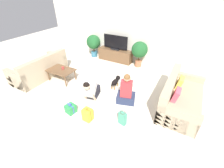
{
  "coord_description": "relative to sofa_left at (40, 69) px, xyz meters",
  "views": [
    {
      "loc": [
        2.3,
        -3.26,
        2.88
      ],
      "look_at": [
        0.52,
        -0.04,
        0.45
      ],
      "focal_mm": 24.0,
      "sensor_mm": 36.0,
      "label": 1
    }
  ],
  "objects": [
    {
      "name": "ground_plane",
      "position": [
        2.37,
        0.26,
        -0.3
      ],
      "size": [
        16.0,
        16.0,
        0.0
      ],
      "primitive_type": "plane",
      "color": "beige"
    },
    {
      "name": "wall_back",
      "position": [
        2.37,
        2.89,
        1.0
      ],
      "size": [
        8.4,
        0.06,
        2.6
      ],
      "color": "beige",
      "rests_on": "ground_plane"
    },
    {
      "name": "sofa_left",
      "position": [
        0.0,
        0.0,
        0.0
      ],
      "size": [
        0.94,
        1.95,
        0.85
      ],
      "rotation": [
        0.0,
        0.0,
        -1.57
      ],
      "color": "tan",
      "rests_on": "ground_plane"
    },
    {
      "name": "sofa_right",
      "position": [
        4.75,
        0.72,
        -0.0
      ],
      "size": [
        0.94,
        1.95,
        0.85
      ],
      "rotation": [
        0.0,
        0.0,
        1.57
      ],
      "color": "tan",
      "rests_on": "ground_plane"
    },
    {
      "name": "coffee_table",
      "position": [
        0.86,
        0.19,
        0.08
      ],
      "size": [
        0.93,
        0.62,
        0.42
      ],
      "color": "brown",
      "rests_on": "ground_plane"
    },
    {
      "name": "tv_console",
      "position": [
        1.74,
        2.61,
        -0.04
      ],
      "size": [
        1.54,
        0.41,
        0.52
      ],
      "color": "brown",
      "rests_on": "ground_plane"
    },
    {
      "name": "tv",
      "position": [
        1.74,
        2.61,
        0.5
      ],
      "size": [
        1.12,
        0.2,
        0.62
      ],
      "color": "black",
      "rests_on": "tv_console"
    },
    {
      "name": "potted_plant_back_right",
      "position": [
        2.86,
        2.56,
        0.39
      ],
      "size": [
        0.65,
        0.65,
        1.05
      ],
      "color": "#A36042",
      "rests_on": "ground_plane"
    },
    {
      "name": "potted_plant_back_left",
      "position": [
        0.62,
        2.56,
        0.36
      ],
      "size": [
        0.63,
        0.63,
        1.02
      ],
      "color": "#336B84",
      "rests_on": "ground_plane"
    },
    {
      "name": "person_kneeling",
      "position": [
        2.42,
        -0.2,
        0.03
      ],
      "size": [
        0.48,
        0.78,
        0.76
      ],
      "rotation": [
        0.0,
        0.0,
        0.25
      ],
      "color": "#23232D",
      "rests_on": "ground_plane"
    },
    {
      "name": "person_sitting",
      "position": [
        3.37,
        0.19,
        0.04
      ],
      "size": [
        0.62,
        0.58,
        0.95
      ],
      "rotation": [
        0.0,
        0.0,
        3.44
      ],
      "color": "#283351",
      "rests_on": "ground_plane"
    },
    {
      "name": "dog",
      "position": [
        2.74,
        0.74,
        -0.08
      ],
      "size": [
        0.17,
        0.59,
        0.34
      ],
      "rotation": [
        0.0,
        0.0,
        3.15
      ],
      "color": "black",
      "rests_on": "ground_plane"
    },
    {
      "name": "gift_box_a",
      "position": [
        2.26,
        -0.93,
        -0.18
      ],
      "size": [
        0.28,
        0.27,
        0.3
      ],
      "rotation": [
        0.0,
        0.0,
        -0.17
      ],
      "color": "#2D934C",
      "rests_on": "ground_plane"
    },
    {
      "name": "gift_box_b",
      "position": [
        2.82,
        -0.93,
        -0.13
      ],
      "size": [
        0.23,
        0.21,
        0.4
      ],
      "rotation": [
        0.0,
        0.0,
        -0.05
      ],
      "color": "yellow",
      "rests_on": "ground_plane"
    },
    {
      "name": "gift_bag_a",
      "position": [
        3.65,
        -0.62,
        -0.12
      ],
      "size": [
        0.21,
        0.15,
        0.38
      ],
      "rotation": [
        0.0,
        0.0,
        -0.23
      ],
      "color": "#4CA384",
      "rests_on": "ground_plane"
    },
    {
      "name": "mug",
      "position": [
        0.9,
        0.26,
        0.17
      ],
      "size": [
        0.12,
        0.08,
        0.09
      ],
      "color": "#B23D38",
      "rests_on": "coffee_table"
    }
  ]
}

